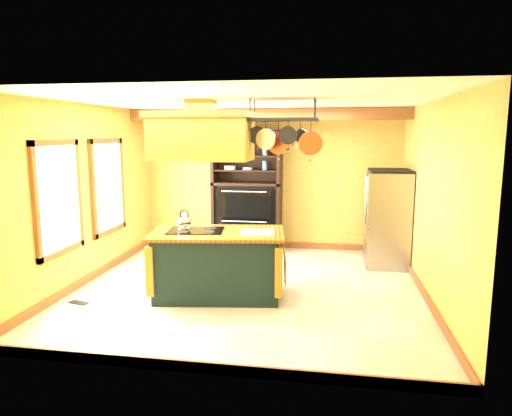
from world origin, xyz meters
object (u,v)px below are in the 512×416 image
(kitchen_island, at_px, (218,263))
(hutch, at_px, (248,204))
(pot_rack, at_px, (284,129))
(refrigerator, at_px, (387,221))
(range_hood, at_px, (201,135))

(kitchen_island, distance_m, hutch, 2.68)
(pot_rack, xyz_separation_m, refrigerator, (1.59, 1.94, -1.52))
(range_hood, relative_size, refrigerator, 0.87)
(refrigerator, bearing_deg, kitchen_island, -142.16)
(pot_rack, bearing_deg, range_hood, 180.00)
(kitchen_island, xyz_separation_m, hutch, (-0.06, 2.64, 0.43))
(kitchen_island, distance_m, pot_rack, 2.06)
(pot_rack, distance_m, hutch, 3.15)
(pot_rack, distance_m, refrigerator, 2.94)
(range_hood, relative_size, hutch, 0.60)
(refrigerator, bearing_deg, hutch, 164.74)
(range_hood, distance_m, pot_rack, 1.11)
(kitchen_island, height_order, pot_rack, pot_rack)
(range_hood, distance_m, refrigerator, 3.63)
(kitchen_island, bearing_deg, refrigerator, 29.96)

